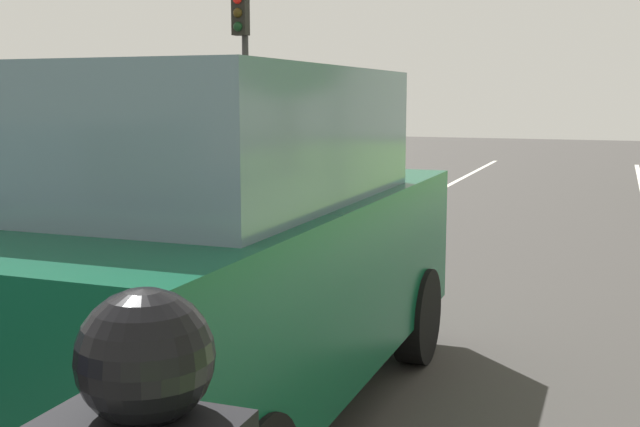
{
  "coord_description": "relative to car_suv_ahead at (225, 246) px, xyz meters",
  "views": [
    {
      "loc": [
        3.03,
        3.99,
        2.11
      ],
      "look_at": [
        0.87,
        9.67,
        1.2
      ],
      "focal_mm": 43.97,
      "sensor_mm": 36.0,
      "label": 1
    }
  ],
  "objects": [
    {
      "name": "car_hatchback_far",
      "position": [
        -3.09,
        6.03,
        -0.28
      ],
      "size": [
        1.77,
        3.72,
        1.78
      ],
      "rotation": [
        0.0,
        0.0,
        0.01
      ],
      "color": "#474C51",
      "rests_on": "ground"
    },
    {
      "name": "car_suv_ahead",
      "position": [
        0.0,
        0.0,
        0.0
      ],
      "size": [
        1.99,
        4.51,
        2.28
      ],
      "rotation": [
        0.0,
        0.0,
        -0.0
      ],
      "color": "#0C472D",
      "rests_on": "ground"
    },
    {
      "name": "ground_plane",
      "position": [
        -0.72,
        5.65,
        -1.17
      ],
      "size": [
        60.0,
        60.0,
        0.0
      ],
      "primitive_type": "plane",
      "color": "#383533"
    },
    {
      "name": "traffic_light_overhead_left",
      "position": [
        -5.25,
        10.89,
        1.91
      ],
      "size": [
        0.32,
        0.5,
        4.64
      ],
      "color": "#2D2D2D",
      "rests_on": "ground"
    },
    {
      "name": "lane_line_center",
      "position": [
        -1.42,
        5.65,
        -1.16
      ],
      "size": [
        0.12,
        32.0,
        0.01
      ],
      "primitive_type": "cube",
      "color": "silver",
      "rests_on": "ground"
    }
  ]
}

